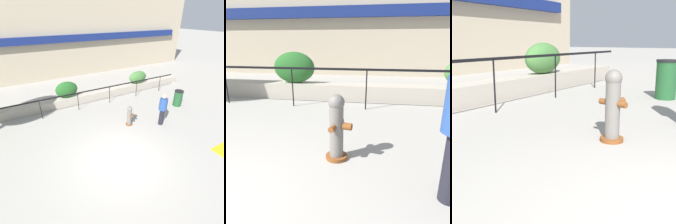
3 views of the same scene
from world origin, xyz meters
The scene contains 5 objects.
building_facade centered at (0.00, 11.98, 3.99)m, with size 30.00×1.36×8.00m.
planter_wall_low centered at (0.00, 6.00, 0.25)m, with size 18.00×0.70×0.50m, color #ADA393.
fence_railing_segment centered at (0.00, 4.90, 1.02)m, with size 15.00×0.05×1.15m.
hedge_bush_1 centered at (-0.33, 6.00, 1.01)m, with size 1.40×0.63×1.03m, color #235B23.
fire_hydrant centered at (1.80, 2.05, 0.55)m, with size 0.46×0.48×1.08m.
Camera 2 is at (2.34, -1.10, 1.83)m, focal length 35.00 mm.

